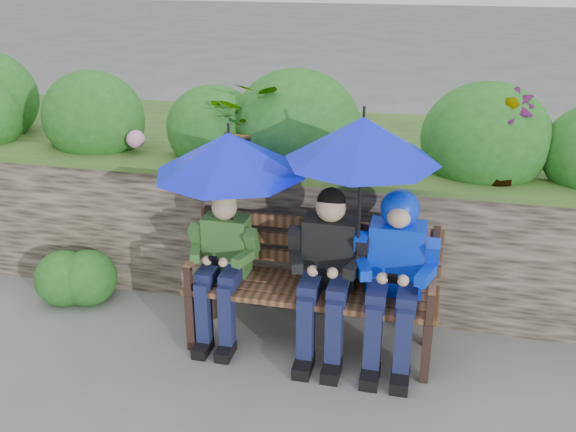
% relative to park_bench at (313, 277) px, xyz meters
% --- Properties ---
extents(ground, '(60.00, 60.00, 0.00)m').
position_rel_park_bench_xyz_m(ground, '(-0.15, -0.19, -0.49)').
color(ground, '#5B5A58').
rests_on(ground, ground).
extents(garden_backdrop, '(8.00, 2.87, 1.86)m').
position_rel_park_bench_xyz_m(garden_backdrop, '(-0.09, 1.41, 0.14)').
color(garden_backdrop, '#2E2821').
rests_on(garden_backdrop, ground).
extents(park_bench, '(1.64, 0.48, 0.87)m').
position_rel_park_bench_xyz_m(park_bench, '(0.00, 0.00, 0.00)').
color(park_bench, black).
rests_on(park_bench, ground).
extents(boy_left, '(0.45, 0.52, 1.04)m').
position_rel_park_bench_xyz_m(boy_left, '(-0.60, -0.07, 0.09)').
color(boy_left, '#2F5D29').
rests_on(boy_left, ground).
extents(boy_middle, '(0.51, 0.59, 1.12)m').
position_rel_park_bench_xyz_m(boy_middle, '(0.11, -0.08, 0.13)').
color(boy_middle, black).
rests_on(boy_middle, ground).
extents(boy_right, '(0.52, 0.63, 1.13)m').
position_rel_park_bench_xyz_m(boy_right, '(0.53, -0.07, 0.18)').
color(boy_right, '#1117D4').
rests_on(boy_right, ground).
extents(umbrella_left, '(0.98, 0.98, 0.84)m').
position_rel_park_bench_xyz_m(umbrella_left, '(-0.55, -0.01, 0.81)').
color(umbrella_left, '#0C19F2').
rests_on(umbrella_left, ground).
extents(umbrella_right, '(0.93, 0.93, 0.98)m').
position_rel_park_bench_xyz_m(umbrella_right, '(0.29, -0.08, 0.98)').
color(umbrella_right, '#0C19F2').
rests_on(umbrella_right, ground).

